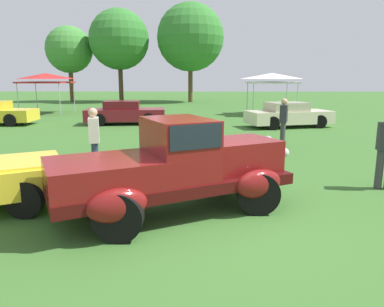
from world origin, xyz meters
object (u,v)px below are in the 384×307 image
at_px(show_car_burgundy, 125,113).
at_px(canopy_tent_center_field, 272,77).
at_px(show_car_cream, 288,115).
at_px(feature_pickup_truck, 175,166).
at_px(spectator_near_truck, 283,121).
at_px(spectator_by_row, 94,140).
at_px(canopy_tent_left_field, 46,77).

relative_size(show_car_burgundy, canopy_tent_center_field, 1.40).
xyz_separation_m(show_car_cream, canopy_tent_center_field, (0.32, 6.09, 1.82)).
height_order(feature_pickup_truck, show_car_burgundy, feature_pickup_truck).
bearing_deg(show_car_cream, canopy_tent_center_field, 87.01).
bearing_deg(show_car_cream, spectator_near_truck, -105.89).
height_order(spectator_by_row, canopy_tent_left_field, canopy_tent_left_field).
xyz_separation_m(feature_pickup_truck, canopy_tent_left_field, (-9.86, 18.36, 1.56)).
distance_m(spectator_near_truck, canopy_tent_left_field, 17.87).
distance_m(feature_pickup_truck, show_car_cream, 12.60).
relative_size(show_car_burgundy, spectator_by_row, 2.51).
distance_m(show_car_burgundy, canopy_tent_center_field, 10.17).
bearing_deg(show_car_burgundy, spectator_near_truck, -41.94).
height_order(canopy_tent_left_field, canopy_tent_center_field, same).
xyz_separation_m(spectator_near_truck, canopy_tent_left_field, (-13.28, 11.87, 1.51)).
relative_size(spectator_by_row, canopy_tent_left_field, 0.56).
relative_size(show_car_cream, spectator_near_truck, 2.62).
bearing_deg(canopy_tent_center_field, feature_pickup_truck, -106.36).
xyz_separation_m(spectator_by_row, canopy_tent_center_field, (7.30, 15.32, 1.51)).
bearing_deg(show_car_burgundy, canopy_tent_center_field, 30.29).
relative_size(spectator_by_row, canopy_tent_center_field, 0.56).
height_order(feature_pickup_truck, show_car_cream, feature_pickup_truck).
bearing_deg(canopy_tent_center_field, spectator_by_row, -115.49).
xyz_separation_m(show_car_burgundy, show_car_cream, (8.32, -1.04, 0.00)).
height_order(show_car_burgundy, canopy_tent_left_field, canopy_tent_left_field).
bearing_deg(spectator_near_truck, spectator_by_row, -143.37).
bearing_deg(canopy_tent_left_field, canopy_tent_center_field, -2.50).
bearing_deg(spectator_by_row, show_car_cream, 52.89).
xyz_separation_m(show_car_burgundy, spectator_by_row, (1.34, -10.27, 0.31)).
xyz_separation_m(feature_pickup_truck, show_car_burgundy, (-3.44, 12.65, -0.27)).
distance_m(show_car_cream, canopy_tent_center_field, 6.36).
bearing_deg(canopy_tent_left_field, feature_pickup_truck, -61.76).
xyz_separation_m(feature_pickup_truck, show_car_cream, (4.88, 11.61, -0.27)).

